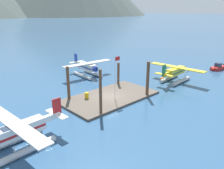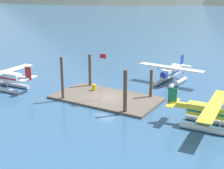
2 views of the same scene
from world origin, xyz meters
TOP-DOWN VIEW (x-y plane):
  - ground_plane at (0.00, 0.00)m, footprint 1200.00×1200.00m
  - dock_platform at (0.00, 0.00)m, footprint 14.11×7.67m
  - piling_near_left at (-4.63, -3.33)m, footprint 0.36×0.36m
  - piling_near_right at (4.65, -3.29)m, footprint 0.46×0.46m
  - piling_far_left at (-4.90, 3.37)m, footprint 0.43×0.43m
  - piling_far_right at (5.02, 3.24)m, footprint 0.40×0.40m
  - flagpole at (-0.01, -1.23)m, footprint 0.95×0.10m
  - fuel_drum at (-3.03, 1.64)m, footprint 0.62×0.62m
  - mooring_buoy at (12.81, -0.38)m, footprint 0.66×0.66m
  - seaplane_cream_bow_right at (4.76, 11.56)m, footprint 10.47×7.97m
  - seaplane_yellow_stbd_aft at (14.24, -2.22)m, footprint 7.98×10.46m
  - seaplane_white_port_aft at (-14.85, -3.63)m, footprint 7.97×10.47m
  - boat_red_open_se at (28.49, -4.07)m, footprint 4.87×2.03m

SIDE VIEW (x-z plane):
  - ground_plane at x=0.00m, z-range 0.00..0.00m
  - dock_platform at x=0.00m, z-range 0.00..0.30m
  - mooring_buoy at x=12.81m, z-range 0.00..0.66m
  - boat_red_open_se at x=28.49m, z-range -0.26..1.24m
  - fuel_drum at x=-3.03m, z-range 0.30..1.18m
  - seaplane_cream_bow_right at x=4.76m, z-range -0.34..3.50m
  - seaplane_yellow_stbd_aft at x=14.24m, z-range -0.34..3.50m
  - seaplane_white_port_aft at x=-14.85m, z-range -0.34..3.50m
  - piling_far_right at x=5.02m, z-range 0.00..4.01m
  - piling_far_left at x=-4.90m, z-range 0.00..5.04m
  - piling_near_right at x=4.65m, z-range 0.00..5.33m
  - piling_near_left at x=-4.63m, z-range 0.00..5.85m
  - flagpole at x=-0.01m, z-range 1.05..7.30m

